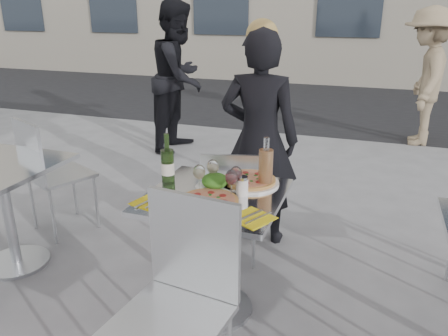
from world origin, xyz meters
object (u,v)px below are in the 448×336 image
(chair_near, at_px, (181,290))
(pizza_near, at_px, (209,201))
(side_table_left, at_px, (4,194))
(woman_diner, at_px, (259,140))
(main_table, at_px, (215,229))
(pizza_far, at_px, (249,181))
(salad_plate, at_px, (215,182))
(napkin_left, at_px, (152,202))
(wineglass_red_a, at_px, (232,178))
(wineglass_white_b, at_px, (213,168))
(sugar_shaker, at_px, (242,186))
(chair_far, at_px, (231,198))
(wine_bottle, at_px, (168,164))
(wineglass_white_a, at_px, (199,173))
(carafe, at_px, (266,167))
(napkin_right, at_px, (252,218))
(pedestrian_a, at_px, (179,77))
(side_chair_lfar, at_px, (47,168))
(wineglass_red_b, at_px, (236,175))

(chair_near, height_order, pizza_near, chair_near)
(side_table_left, distance_m, woman_diner, 1.79)
(main_table, xyz_separation_m, pizza_far, (0.13, 0.21, 0.23))
(salad_plate, xyz_separation_m, napkin_left, (-0.24, -0.29, -0.03))
(wineglass_red_a, bearing_deg, wineglass_white_b, 141.55)
(side_table_left, xyz_separation_m, sugar_shaker, (1.64, 0.04, 0.26))
(chair_far, distance_m, pizza_far, 0.46)
(wine_bottle, distance_m, napkin_left, 0.29)
(chair_far, bearing_deg, side_table_left, 3.83)
(main_table, relative_size, sugar_shaker, 7.01)
(wine_bottle, bearing_deg, sugar_shaker, -3.22)
(woman_diner, xyz_separation_m, wineglass_white_a, (-0.09, -0.94, 0.06))
(side_table_left, distance_m, wine_bottle, 1.24)
(wineglass_white_b, height_order, napkin_left, wineglass_white_b)
(pizza_far, distance_m, wineglass_white_b, 0.23)
(wine_bottle, bearing_deg, wineglass_white_a, -14.48)
(chair_near, bearing_deg, carafe, 86.20)
(wineglass_white_a, bearing_deg, salad_plate, 48.01)
(salad_plate, relative_size, carafe, 0.76)
(pizza_near, bearing_deg, chair_far, 98.13)
(wineglass_white_a, xyz_separation_m, napkin_left, (-0.18, -0.21, -0.11))
(woman_diner, bearing_deg, wine_bottle, 67.49)
(main_table, xyz_separation_m, wineglass_white_a, (-0.09, 0.01, 0.32))
(pizza_near, xyz_separation_m, napkin_right, (0.26, -0.09, -0.01))
(wineglass_white_b, bearing_deg, napkin_left, -124.50)
(pizza_far, height_order, wineglass_white_b, wineglass_white_b)
(pizza_far, height_order, salad_plate, salad_plate)
(napkin_left, bearing_deg, chair_near, -35.84)
(main_table, height_order, pedestrian_a, pedestrian_a)
(carafe, distance_m, wineglass_white_a, 0.37)
(side_chair_lfar, xyz_separation_m, salad_plate, (1.52, -0.40, 0.23))
(wineglass_white_a, bearing_deg, wine_bottle, 165.52)
(pizza_near, height_order, sugar_shaker, sugar_shaker)
(side_chair_lfar, distance_m, woman_diner, 1.63)
(pizza_near, bearing_deg, napkin_left, -162.25)
(wineglass_white_b, bearing_deg, side_chair_lfar, 166.26)
(wineglass_red_b, bearing_deg, pedestrian_a, 120.05)
(pizza_near, bearing_deg, woman_diner, 90.84)
(wineglass_white_b, height_order, wineglass_red_a, same)
(wineglass_white_a, bearing_deg, pizza_near, -50.56)
(napkin_left, bearing_deg, wineglass_red_b, 48.67)
(pizza_far, relative_size, wineglass_red_b, 2.20)
(pedestrian_a, distance_m, napkin_right, 3.60)
(side_chair_lfar, bearing_deg, pizza_far, -163.87)
(wine_bottle, distance_m, wineglass_red_a, 0.41)
(chair_near, height_order, pizza_far, chair_near)
(chair_far, relative_size, wineglass_white_b, 5.31)
(main_table, xyz_separation_m, chair_near, (0.08, -0.63, 0.03))
(salad_plate, distance_m, wineglass_red_a, 0.17)
(salad_plate, height_order, napkin_right, salad_plate)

